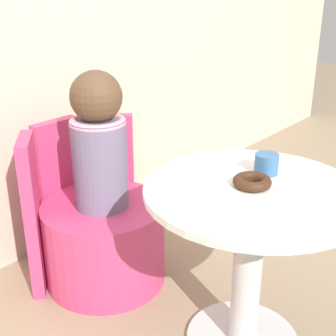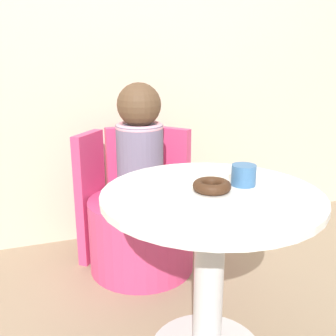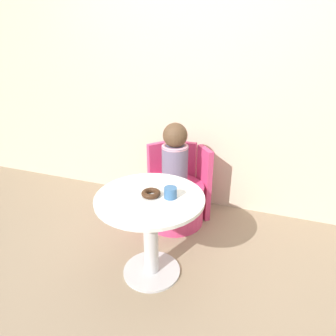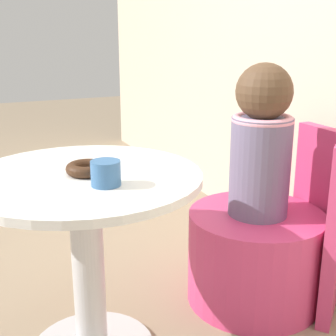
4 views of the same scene
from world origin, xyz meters
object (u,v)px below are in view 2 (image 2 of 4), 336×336
object	(u,v)px
tub_chair	(142,233)
child_figure	(140,144)
donut	(212,186)
round_table	(210,243)
cup	(244,175)

from	to	relation	value
tub_chair	child_figure	world-z (taller)	child_figure
child_figure	donut	size ratio (longest dim) A/B	4.53
round_table	donut	bearing A→B (deg)	63.14
donut	cup	distance (m)	0.13
child_figure	donut	xyz separation A→B (m)	(0.06, -0.68, 0.00)
child_figure	round_table	bearing A→B (deg)	-85.41
round_table	child_figure	size ratio (longest dim) A/B	1.26
child_figure	donut	world-z (taller)	child_figure
donut	child_figure	bearing A→B (deg)	95.10
donut	cup	size ratio (longest dim) A/B	1.51
round_table	cup	size ratio (longest dim) A/B	8.61
tub_chair	cup	bearing A→B (deg)	-73.98
tub_chair	donut	xyz separation A→B (m)	(0.06, -0.68, 0.47)
child_figure	donut	distance (m)	0.68
round_table	cup	bearing A→B (deg)	13.06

